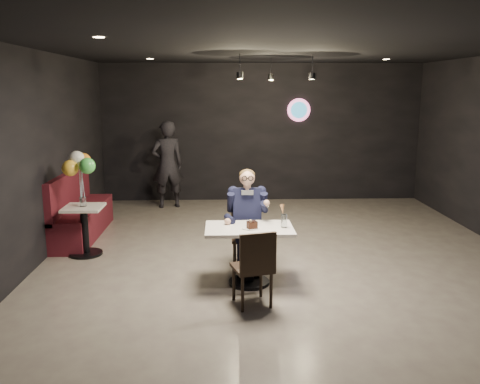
{
  "coord_description": "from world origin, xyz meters",
  "views": [
    {
      "loc": [
        -0.9,
        -6.69,
        2.46
      ],
      "look_at": [
        -0.65,
        0.06,
        1.08
      ],
      "focal_mm": 38.0,
      "sensor_mm": 36.0,
      "label": 1
    }
  ],
  "objects_px": {
    "balloon_vase": "(83,202)",
    "booth_bench": "(82,205)",
    "main_table": "(249,256)",
    "chair_far": "(247,237)",
    "sundae_glass": "(284,221)",
    "passerby": "(167,165)",
    "chair_near": "(252,266)",
    "side_table": "(85,232)",
    "seated_man": "(247,218)"
  },
  "relations": [
    {
      "from": "booth_bench",
      "to": "balloon_vase",
      "type": "distance_m",
      "value": 1.08
    },
    {
      "from": "balloon_vase",
      "to": "seated_man",
      "type": "bearing_deg",
      "value": -16.14
    },
    {
      "from": "balloon_vase",
      "to": "booth_bench",
      "type": "bearing_deg",
      "value": 106.7
    },
    {
      "from": "side_table",
      "to": "passerby",
      "type": "relative_size",
      "value": 0.38
    },
    {
      "from": "seated_man",
      "to": "side_table",
      "type": "height_order",
      "value": "seated_man"
    },
    {
      "from": "sundae_glass",
      "to": "side_table",
      "type": "height_order",
      "value": "sundae_glass"
    },
    {
      "from": "side_table",
      "to": "balloon_vase",
      "type": "distance_m",
      "value": 0.47
    },
    {
      "from": "booth_bench",
      "to": "passerby",
      "type": "bearing_deg",
      "value": 59.93
    },
    {
      "from": "main_table",
      "to": "sundae_glass",
      "type": "height_order",
      "value": "sundae_glass"
    },
    {
      "from": "main_table",
      "to": "seated_man",
      "type": "bearing_deg",
      "value": 90.0
    },
    {
      "from": "chair_far",
      "to": "sundae_glass",
      "type": "relative_size",
      "value": 5.48
    },
    {
      "from": "main_table",
      "to": "chair_far",
      "type": "distance_m",
      "value": 0.56
    },
    {
      "from": "booth_bench",
      "to": "side_table",
      "type": "relative_size",
      "value": 3.15
    },
    {
      "from": "chair_near",
      "to": "passerby",
      "type": "bearing_deg",
      "value": 91.13
    },
    {
      "from": "side_table",
      "to": "balloon_vase",
      "type": "height_order",
      "value": "balloon_vase"
    },
    {
      "from": "chair_near",
      "to": "chair_far",
      "type": "bearing_deg",
      "value": 74.78
    },
    {
      "from": "balloon_vase",
      "to": "passerby",
      "type": "relative_size",
      "value": 0.08
    },
    {
      "from": "sundae_glass",
      "to": "main_table",
      "type": "bearing_deg",
      "value": 176.74
    },
    {
      "from": "seated_man",
      "to": "passerby",
      "type": "distance_m",
      "value": 4.09
    },
    {
      "from": "passerby",
      "to": "booth_bench",
      "type": "bearing_deg",
      "value": 44.18
    },
    {
      "from": "main_table",
      "to": "side_table",
      "type": "distance_m",
      "value": 2.7
    },
    {
      "from": "main_table",
      "to": "balloon_vase",
      "type": "distance_m",
      "value": 2.73
    },
    {
      "from": "chair_near",
      "to": "seated_man",
      "type": "bearing_deg",
      "value": 74.78
    },
    {
      "from": "sundae_glass",
      "to": "balloon_vase",
      "type": "distance_m",
      "value": 3.1
    },
    {
      "from": "seated_man",
      "to": "booth_bench",
      "type": "height_order",
      "value": "seated_man"
    },
    {
      "from": "booth_bench",
      "to": "side_table",
      "type": "distance_m",
      "value": 1.06
    },
    {
      "from": "seated_man",
      "to": "passerby",
      "type": "relative_size",
      "value": 0.79
    },
    {
      "from": "side_table",
      "to": "passerby",
      "type": "bearing_deg",
      "value": 73.45
    },
    {
      "from": "chair_near",
      "to": "booth_bench",
      "type": "distance_m",
      "value": 3.94
    },
    {
      "from": "main_table",
      "to": "seated_man",
      "type": "height_order",
      "value": "seated_man"
    },
    {
      "from": "balloon_vase",
      "to": "passerby",
      "type": "distance_m",
      "value": 3.26
    },
    {
      "from": "chair_far",
      "to": "sundae_glass",
      "type": "height_order",
      "value": "chair_far"
    },
    {
      "from": "sundae_glass",
      "to": "passerby",
      "type": "relative_size",
      "value": 0.09
    },
    {
      "from": "passerby",
      "to": "seated_man",
      "type": "bearing_deg",
      "value": 95.27
    },
    {
      "from": "seated_man",
      "to": "balloon_vase",
      "type": "xyz_separation_m",
      "value": [
        -2.39,
        0.69,
        0.1
      ]
    },
    {
      "from": "balloon_vase",
      "to": "passerby",
      "type": "height_order",
      "value": "passerby"
    },
    {
      "from": "chair_far",
      "to": "sundae_glass",
      "type": "distance_m",
      "value": 0.81
    },
    {
      "from": "seated_man",
      "to": "passerby",
      "type": "bearing_deg",
      "value": 111.02
    },
    {
      "from": "chair_far",
      "to": "side_table",
      "type": "xyz_separation_m",
      "value": [
        -2.39,
        0.69,
        -0.11
      ]
    },
    {
      "from": "main_table",
      "to": "booth_bench",
      "type": "bearing_deg",
      "value": 140.21
    },
    {
      "from": "main_table",
      "to": "sundae_glass",
      "type": "bearing_deg",
      "value": -3.26
    },
    {
      "from": "chair_far",
      "to": "balloon_vase",
      "type": "bearing_deg",
      "value": 163.86
    },
    {
      "from": "chair_near",
      "to": "balloon_vase",
      "type": "xyz_separation_m",
      "value": [
        -2.39,
        1.88,
        0.36
      ]
    },
    {
      "from": "sundae_glass",
      "to": "passerby",
      "type": "bearing_deg",
      "value": 113.43
    },
    {
      "from": "balloon_vase",
      "to": "chair_near",
      "type": "bearing_deg",
      "value": -38.11
    },
    {
      "from": "sundae_glass",
      "to": "balloon_vase",
      "type": "bearing_deg",
      "value": 155.86
    },
    {
      "from": "booth_bench",
      "to": "passerby",
      "type": "relative_size",
      "value": 1.21
    },
    {
      "from": "chair_far",
      "to": "seated_man",
      "type": "bearing_deg",
      "value": 0.0
    },
    {
      "from": "sundae_glass",
      "to": "chair_near",
      "type": "bearing_deg",
      "value": -125.57
    },
    {
      "from": "main_table",
      "to": "passerby",
      "type": "height_order",
      "value": "passerby"
    }
  ]
}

